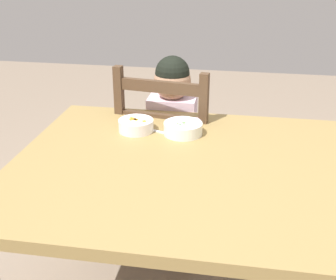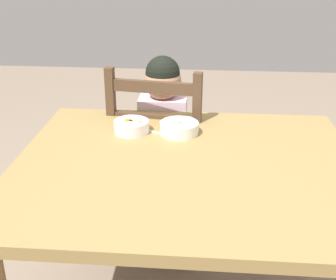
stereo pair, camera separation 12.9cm
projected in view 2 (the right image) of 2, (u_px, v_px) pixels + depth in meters
name	position (u px, v px, depth m)	size (l,w,h in m)	color
dining_table	(185.00, 189.00, 1.61)	(1.19, 1.01, 0.75)	olive
dining_chair	(161.00, 162.00, 2.20)	(0.47, 0.47, 0.96)	#4E3725
child_figure	(162.00, 128.00, 2.12)	(0.32, 0.31, 0.98)	silver
bowl_of_peas	(179.00, 128.00, 1.80)	(0.15, 0.15, 0.05)	white
bowl_of_carrots	(131.00, 126.00, 1.81)	(0.14, 0.14, 0.05)	white
spoon	(146.00, 130.00, 1.83)	(0.13, 0.07, 0.01)	silver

